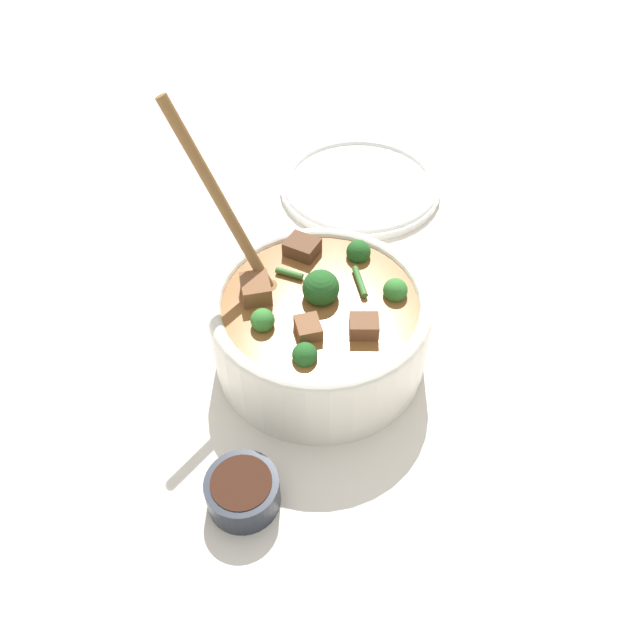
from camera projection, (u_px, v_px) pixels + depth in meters
name	position (u px, v px, depth m)	size (l,w,h in m)	color
ground_plane	(320.00, 357.00, 0.74)	(4.00, 4.00, 0.00)	silver
stew_bowl	(320.00, 323.00, 0.69)	(0.24, 0.28, 0.30)	white
condiment_bowl	(243.00, 491.00, 0.60)	(0.07, 0.07, 0.04)	#232833
empty_plate	(360.00, 185.00, 0.95)	(0.24, 0.24, 0.02)	white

